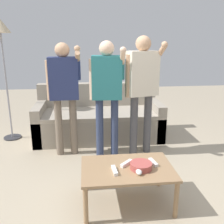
# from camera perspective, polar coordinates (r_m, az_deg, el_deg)

# --- Properties ---
(ground_plane) EXTENTS (12.00, 12.00, 0.00)m
(ground_plane) POSITION_cam_1_polar(r_m,az_deg,el_deg) (2.90, 1.66, -16.82)
(ground_plane) COLOR tan
(couch) EXTENTS (2.03, 0.88, 0.86)m
(couch) POSITION_cam_1_polar(r_m,az_deg,el_deg) (4.20, -3.03, -1.64)
(couch) COLOR #9E9384
(couch) RESTS_ON ground
(coffee_table) EXTENTS (0.88, 0.59, 0.39)m
(coffee_table) POSITION_cam_1_polar(r_m,az_deg,el_deg) (2.50, 3.48, -13.41)
(coffee_table) COLOR #997551
(coffee_table) RESTS_ON ground
(snack_bowl) EXTENTS (0.21, 0.21, 0.06)m
(snack_bowl) POSITION_cam_1_polar(r_m,az_deg,el_deg) (2.45, 6.62, -12.04)
(snack_bowl) COLOR #B24C47
(snack_bowl) RESTS_ON coffee_table
(game_remote_nunchuk) EXTENTS (0.06, 0.09, 0.05)m
(game_remote_nunchuk) POSITION_cam_1_polar(r_m,az_deg,el_deg) (2.36, 6.15, -13.36)
(game_remote_nunchuk) COLOR white
(game_remote_nunchuk) RESTS_ON coffee_table
(floor_lamp) EXTENTS (0.31, 0.31, 1.89)m
(floor_lamp) POSITION_cam_1_polar(r_m,az_deg,el_deg) (4.23, -23.96, 15.39)
(floor_lamp) COLOR #2D2D33
(floor_lamp) RESTS_ON ground
(player_left) EXTENTS (0.46, 0.30, 1.54)m
(player_left) POSITION_cam_1_polar(r_m,az_deg,el_deg) (3.41, -10.83, 5.66)
(player_left) COLOR #756656
(player_left) RESTS_ON ground
(player_center) EXTENTS (0.46, 0.35, 1.57)m
(player_center) POSITION_cam_1_polar(r_m,az_deg,el_deg) (3.31, -1.16, 5.86)
(player_center) COLOR #2D3856
(player_center) RESTS_ON ground
(player_right) EXTENTS (0.51, 0.32, 1.63)m
(player_right) POSITION_cam_1_polar(r_m,az_deg,el_deg) (3.40, 6.88, 6.70)
(player_right) COLOR #47474C
(player_right) RESTS_ON ground
(game_remote_wand_near) EXTENTS (0.06, 0.16, 0.03)m
(game_remote_wand_near) POSITION_cam_1_polar(r_m,az_deg,el_deg) (2.56, 9.36, -11.22)
(game_remote_wand_near) COLOR white
(game_remote_wand_near) RESTS_ON coffee_table
(game_remote_wand_far) EXTENTS (0.14, 0.14, 0.03)m
(game_remote_wand_far) POSITION_cam_1_polar(r_m,az_deg,el_deg) (2.51, 3.29, -11.57)
(game_remote_wand_far) COLOR white
(game_remote_wand_far) RESTS_ON coffee_table
(game_remote_wand_spare) EXTENTS (0.05, 0.16, 0.03)m
(game_remote_wand_spare) POSITION_cam_1_polar(r_m,az_deg,el_deg) (2.39, 0.58, -13.14)
(game_remote_wand_spare) COLOR white
(game_remote_wand_spare) RESTS_ON coffee_table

